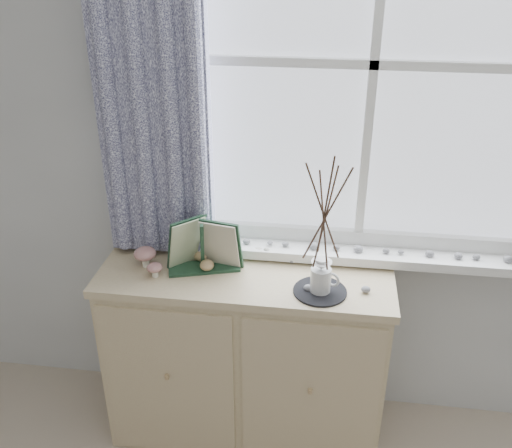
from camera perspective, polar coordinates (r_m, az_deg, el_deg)
name	(u,v)px	position (r m, az deg, el deg)	size (l,w,h in m)	color
sideboard	(246,354)	(2.58, -0.99, -12.90)	(1.20, 0.45, 0.85)	beige
botanical_book	(201,248)	(2.27, -5.49, -2.37)	(0.34, 0.13, 0.23)	#1D3C27
toadstool_cluster	(147,258)	(2.36, -10.80, -3.34)	(0.14, 0.15, 0.09)	white
wooden_eggs	(204,260)	(2.36, -5.22, -3.64)	(0.10, 0.12, 0.07)	tan
songbird_figurine	(259,253)	(2.40, 0.27, -2.88)	(0.11, 0.05, 0.06)	silver
crocheted_doily	(320,291)	(2.22, 6.41, -6.70)	(0.21, 0.21, 0.01)	black
twig_pitcher	(325,212)	(2.05, 6.90, 1.20)	(0.27, 0.27, 0.60)	silver
sideboard_pebbles	(321,276)	(2.30, 6.50, -5.16)	(0.34, 0.23, 0.03)	gray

